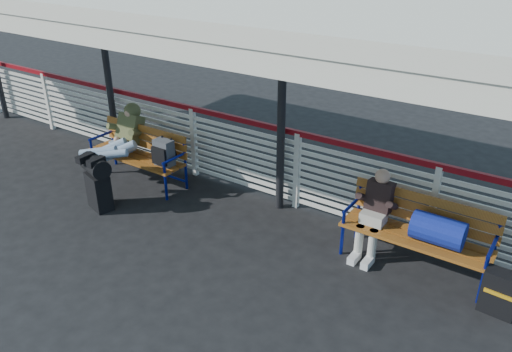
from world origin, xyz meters
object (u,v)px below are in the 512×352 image
Objects in this scene: bench_left at (146,150)px; traveler_man at (115,145)px; bench_right at (429,229)px; companion_person at (374,213)px; suitcase_side at (500,293)px; luggage_stack at (97,180)px.

traveler_man is at bearing -131.95° from bench_left.
traveler_man is (-4.88, -0.52, 0.12)m from bench_right.
companion_person is (-0.68, -0.00, -0.00)m from bench_right.
suitcase_side is at bearing 2.11° from traveler_man.
companion_person is 2.21× the size of suitcase_side.
bench_right is at bearing 31.15° from luggage_stack.
bench_left reaches higher than luggage_stack.
suitcase_side is at bearing 25.66° from luggage_stack.
bench_left is at bearing 48.05° from traveler_man.
suitcase_side is (5.79, 0.21, -0.46)m from traveler_man.
bench_left and bench_right have the same top height.
luggage_stack is at bearing -162.72° from companion_person.
companion_person is 1.66m from suitcase_side.
bench_right is (4.53, 1.20, 0.13)m from luggage_stack.
luggage_stack is at bearing -63.30° from traveler_man.
bench_left is 3.88m from companion_person.
bench_right is 1.10× the size of traveler_man.
bench_left is at bearing -177.91° from bench_right.
luggage_stack is 5.53m from suitcase_side.
bench_right is 0.68m from companion_person.
companion_person reaches higher than luggage_stack.
bench_left reaches higher than suitcase_side.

